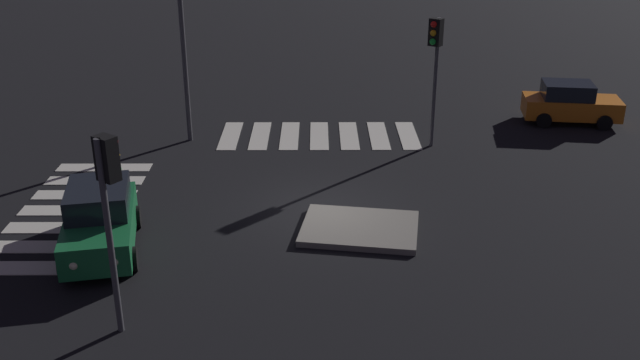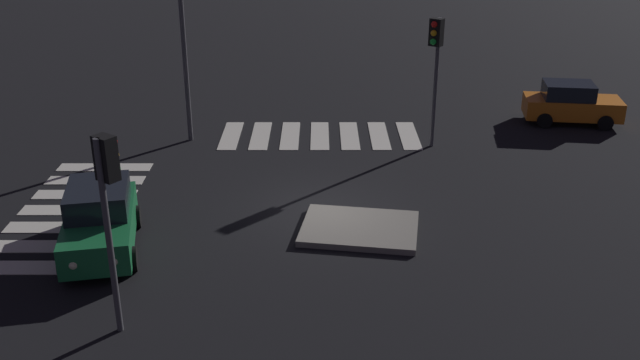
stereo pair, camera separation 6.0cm
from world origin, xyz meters
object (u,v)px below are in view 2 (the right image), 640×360
object	(u,v)px
traffic_island	(360,228)
car_orange	(571,103)
car_green	(100,220)
traffic_light_north	(108,187)
traffic_light_south	(436,51)

from	to	relation	value
traffic_island	car_orange	xyz separation A→B (m)	(-9.05, -9.71, 0.73)
car_green	traffic_light_north	size ratio (longest dim) A/B	0.94
car_orange	traffic_light_north	world-z (taller)	traffic_light_north
traffic_light_south	car_green	bearing A→B (deg)	-14.83
traffic_light_south	traffic_island	bearing A→B (deg)	13.37
car_orange	car_green	xyz separation A→B (m)	(16.06, 10.75, 0.06)
traffic_light_south	traffic_light_north	xyz separation A→B (m)	(8.48, 11.57, -0.16)
traffic_light_south	car_orange	bearing A→B (deg)	151.71
car_orange	traffic_light_north	bearing A→B (deg)	-127.91
traffic_island	car_green	distance (m)	7.13
car_green	traffic_light_south	xyz separation A→B (m)	(-9.98, -7.92, 2.73)
traffic_island	car_green	world-z (taller)	car_green
car_orange	car_green	world-z (taller)	car_green
car_orange	traffic_island	bearing A→B (deg)	-125.60
traffic_island	traffic_light_south	xyz separation A→B (m)	(-2.97, -6.88, 3.51)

